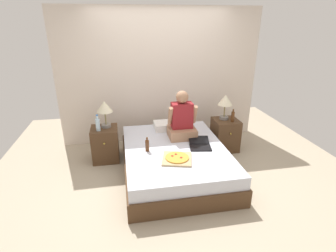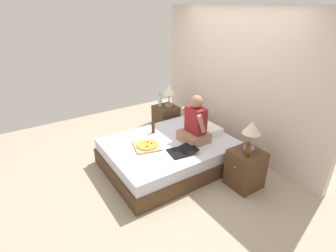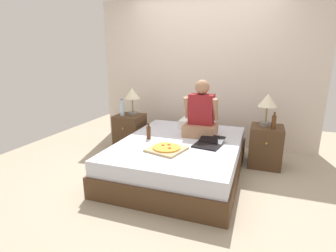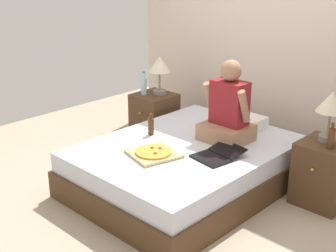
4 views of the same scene
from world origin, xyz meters
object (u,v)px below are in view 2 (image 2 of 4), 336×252
Objects in this scene: water_bottle at (160,101)px; person_seated at (195,125)px; beer_bottle at (248,150)px; lamp_on_right_nightstand at (252,130)px; pizza_box at (147,146)px; bed at (169,153)px; lamp_on_left_nightstand at (169,91)px; laptop at (181,151)px; beer_bottle_on_bed at (153,128)px; nightstand_left at (166,120)px; nightstand_right at (245,169)px.

water_bottle is 0.35× the size of person_seated.
lamp_on_right_nightstand is at bearing 123.69° from beer_bottle.
person_seated is 1.60× the size of pizza_box.
pizza_box is at bearing -97.58° from bed.
laptop is (1.43, -0.72, -0.44)m from lamp_on_left_nightstand.
water_bottle is 1.25× the size of beer_bottle_on_bed.
beer_bottle_on_bed is at bearing 138.64° from pizza_box.
laptop is (1.55, -0.58, -0.23)m from water_bottle.
person_seated reaches higher than lamp_on_right_nightstand.
lamp_on_left_nightstand reaches higher than nightstand_left.
nightstand_left is 1.27× the size of laptop.
lamp_on_right_nightstand is at bearing 3.62° from water_bottle.
nightstand_left is 1.62m from laptop.
beer_bottle_on_bed is (-0.43, -0.05, 0.32)m from bed.
lamp_on_right_nightstand reaches higher than pizza_box.
laptop is at bearing -135.93° from nightstand_right.
water_bottle reaches higher than beer_bottle_on_bed.
lamp_on_right_nightstand is (2.21, 0.14, 0.22)m from water_bottle.
water_bottle is (-1.16, 0.54, 0.48)m from bed.
nightstand_right is at bearing 30.35° from bed.
water_bottle is at bearing 140.90° from beer_bottle_on_bed.
lamp_on_left_nightstand is 0.92× the size of pizza_box.
bed is at bearing -33.27° from lamp_on_left_nightstand.
beer_bottle is 0.29× the size of person_seated.
nightstand_left is 1.30× the size of lamp_on_left_nightstand.
lamp_on_right_nightstand reaches higher than water_bottle.
nightstand_left reaches higher than pizza_box.
beer_bottle_on_bed is (-1.51, -0.68, 0.24)m from nightstand_right.
beer_bottle is (1.15, 0.53, 0.46)m from bed.
water_bottle reaches higher than pizza_box.
bed is 8.95× the size of beer_bottle.
beer_bottle is 1.69m from beer_bottle_on_bed.
nightstand_left is at bearing 155.30° from laptop.
lamp_on_left_nightstand is (0.04, 0.05, 0.62)m from nightstand_left.
beer_bottle is 0.47× the size of pizza_box.
beer_bottle_on_bed is at bearing -50.24° from lamp_on_left_nightstand.
laptop is at bearing 38.24° from pizza_box.
beer_bottle reaches higher than laptop.
water_bottle is (-0.12, -0.14, -0.22)m from lamp_on_left_nightstand.
person_seated reaches higher than beer_bottle.
bed is 0.66m from person_seated.
beer_bottle is (2.23, -0.10, 0.39)m from nightstand_left.
nightstand_right is at bearing 0.00° from nightstand_left.
nightstand_left is at bearing 168.28° from person_seated.
laptop reaches higher than pizza_box.
water_bottle is 1.67m from laptop.
beer_bottle_on_bed is at bearing -145.98° from person_seated.
laptop is at bearing -143.16° from beer_bottle.
beer_bottle reaches higher than bed.
nightstand_left is 2.22m from lamp_on_right_nightstand.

